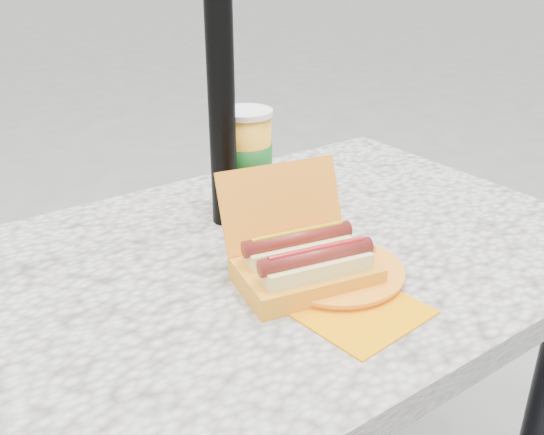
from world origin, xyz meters
TOP-DOWN VIEW (x-y plane):
  - picnic_table at (0.00, 0.00)m, footprint 1.20×0.80m
  - umbrella_pole at (0.00, 0.16)m, footprint 0.05×0.05m
  - hotdog_box at (-0.02, -0.11)m, footprint 0.25×0.23m
  - fries_plate at (0.03, -0.14)m, footprint 0.25×0.30m
  - soda_cup at (0.08, 0.20)m, footprint 0.11×0.11m

SIDE VIEW (x-z plane):
  - picnic_table at x=0.00m, z-range 0.27..1.02m
  - fries_plate at x=0.03m, z-range 0.74..0.79m
  - hotdog_box at x=-0.02m, z-range 0.70..0.87m
  - soda_cup at x=0.08m, z-range 0.75..0.95m
  - umbrella_pole at x=0.00m, z-range 0.00..2.20m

